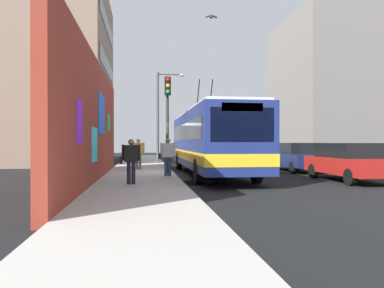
{
  "coord_description": "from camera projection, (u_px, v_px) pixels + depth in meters",
  "views": [
    {
      "loc": [
        -18.0,
        1.47,
        1.6
      ],
      "look_at": [
        1.99,
        -1.18,
        1.52
      ],
      "focal_mm": 34.45,
      "sensor_mm": 36.0,
      "label": 1
    }
  ],
  "objects": [
    {
      "name": "pedestrian_near_wall",
      "position": [
        131.0,
        158.0,
        12.82
      ],
      "size": [
        0.22,
        0.72,
        1.58
      ],
      "color": "#1E1E2D",
      "rests_on": "sidewalk_slab"
    },
    {
      "name": "pedestrian_at_curb",
      "position": [
        168.0,
        154.0,
        15.95
      ],
      "size": [
        0.22,
        0.74,
        1.64
      ],
      "color": "#2D3F59",
      "rests_on": "sidewalk_slab"
    },
    {
      "name": "building_far_right",
      "position": [
        324.0,
        89.0,
        37.81
      ],
      "size": [
        11.48,
        8.05,
        14.19
      ],
      "color": "gray",
      "rests_on": "ground_plane"
    },
    {
      "name": "parked_car_black",
      "position": [
        261.0,
        153.0,
        26.6
      ],
      "size": [
        4.05,
        1.92,
        1.58
      ],
      "color": "black",
      "rests_on": "ground_plane"
    },
    {
      "name": "city_bus",
      "position": [
        210.0,
        139.0,
        18.15
      ],
      "size": [
        12.04,
        2.6,
        4.93
      ],
      "color": "navy",
      "rests_on": "ground_plane"
    },
    {
      "name": "graffiti_wall",
      "position": [
        94.0,
        122.0,
        14.28
      ],
      "size": [
        15.31,
        0.32,
        4.76
      ],
      "color": "maroon",
      "rests_on": "ground_plane"
    },
    {
      "name": "pedestrian_midblock",
      "position": [
        138.0,
        151.0,
        20.02
      ],
      "size": [
        0.22,
        0.67,
        1.66
      ],
      "color": "#595960",
      "rests_on": "sidewalk_slab"
    },
    {
      "name": "curbside_puddle",
      "position": [
        196.0,
        183.0,
        14.62
      ],
      "size": [
        1.84,
        1.84,
        0.0
      ],
      "primitive_type": "cylinder",
      "color": "black",
      "rests_on": "ground_plane"
    },
    {
      "name": "traffic_light",
      "position": [
        168.0,
        109.0,
        17.03
      ],
      "size": [
        0.49,
        0.28,
        4.5
      ],
      "color": "#2D382D",
      "rests_on": "sidewalk_slab"
    },
    {
      "name": "parked_car_red",
      "position": [
        349.0,
        161.0,
        15.24
      ],
      "size": [
        4.53,
        1.93,
        1.58
      ],
      "color": "#B21E19",
      "rests_on": "ground_plane"
    },
    {
      "name": "building_far_left",
      "position": [
        42.0,
        76.0,
        28.21
      ],
      "size": [
        11.98,
        9.86,
        13.48
      ],
      "color": "gray",
      "rests_on": "ground_plane"
    },
    {
      "name": "parked_car_navy",
      "position": [
        296.0,
        156.0,
        20.6
      ],
      "size": [
        4.85,
        1.88,
        1.58
      ],
      "color": "navy",
      "rests_on": "ground_plane"
    },
    {
      "name": "ground_plane",
      "position": [
        173.0,
        175.0,
        18.04
      ],
      "size": [
        80.0,
        80.0,
        0.0
      ],
      "primitive_type": "plane",
      "color": "black"
    },
    {
      "name": "street_lamp",
      "position": [
        161.0,
        110.0,
        26.05
      ],
      "size": [
        0.44,
        1.94,
        6.44
      ],
      "color": "#4C4C51",
      "rests_on": "sidewalk_slab"
    },
    {
      "name": "sidewalk_slab",
      "position": [
        141.0,
        174.0,
        17.83
      ],
      "size": [
        48.0,
        3.2,
        0.15
      ],
      "primitive_type": "cube",
      "color": "#ADA8A0",
      "rests_on": "ground_plane"
    },
    {
      "name": "parked_car_white",
      "position": [
        241.0,
        151.0,
        32.11
      ],
      "size": [
        4.11,
        1.79,
        1.58
      ],
      "color": "white",
      "rests_on": "ground_plane"
    }
  ]
}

